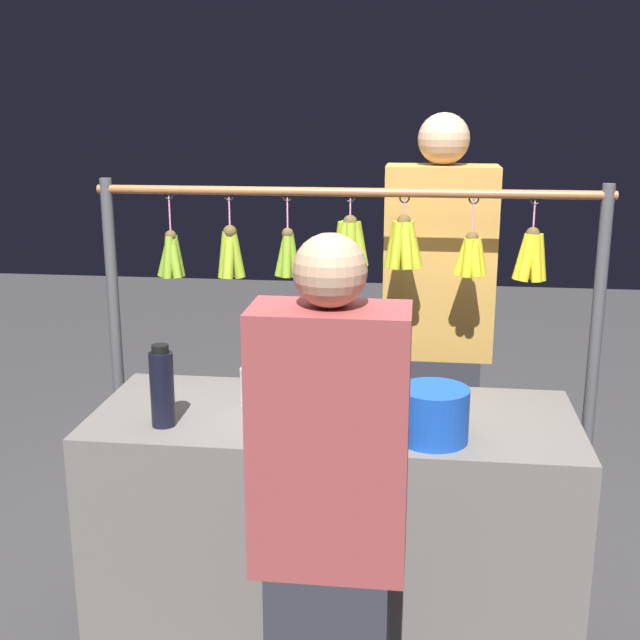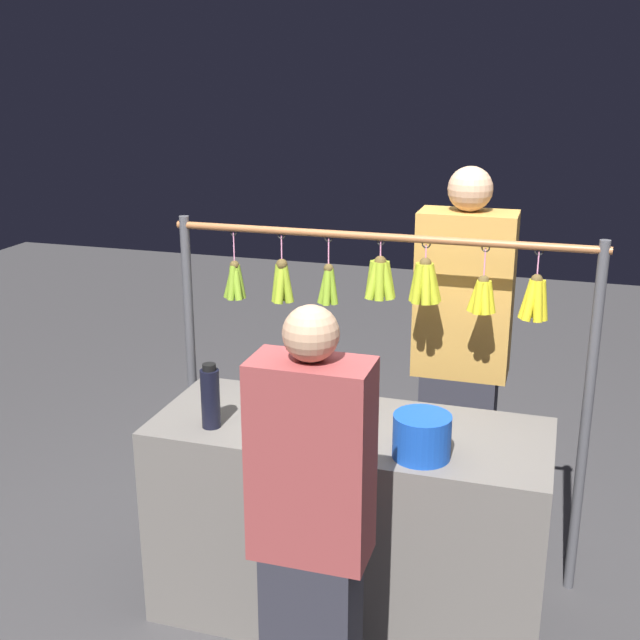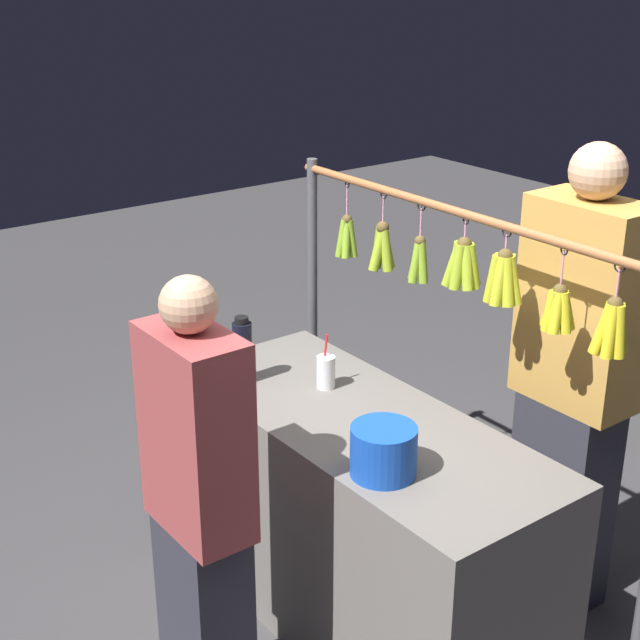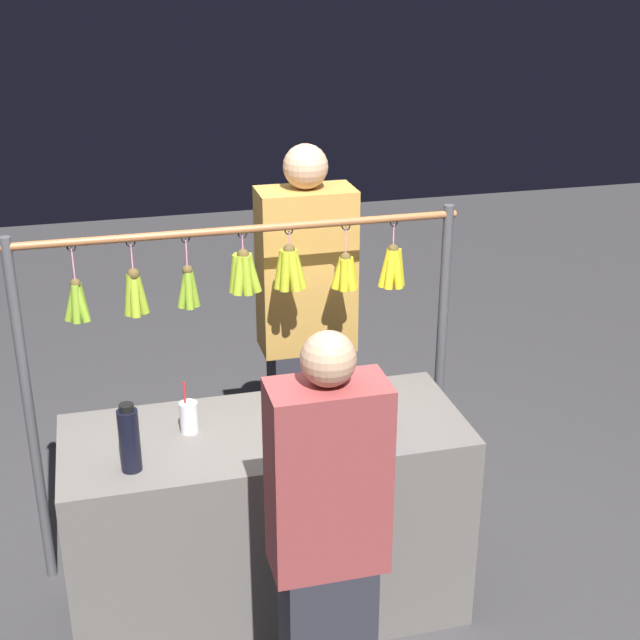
# 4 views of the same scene
# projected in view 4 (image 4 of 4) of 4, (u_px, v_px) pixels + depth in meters

# --- Properties ---
(ground_plane) EXTENTS (12.00, 12.00, 0.00)m
(ground_plane) POSITION_uv_depth(u_px,v_px,m) (270.00, 606.00, 3.79)
(ground_plane) COLOR #3C3B3C
(market_counter) EXTENTS (1.56, 0.63, 0.85)m
(market_counter) POSITION_uv_depth(u_px,v_px,m) (268.00, 521.00, 3.63)
(market_counter) COLOR #66605B
(market_counter) RESTS_ON ground
(display_rack) EXTENTS (1.85, 0.14, 1.56)m
(display_rack) POSITION_uv_depth(u_px,v_px,m) (251.00, 314.00, 3.75)
(display_rack) COLOR #4C4C51
(display_rack) RESTS_ON ground
(water_bottle) EXTENTS (0.07, 0.07, 0.26)m
(water_bottle) POSITION_uv_depth(u_px,v_px,m) (129.00, 439.00, 3.15)
(water_bottle) COLOR black
(water_bottle) RESTS_ON market_counter
(blue_bucket) EXTENTS (0.21, 0.21, 0.16)m
(blue_bucket) POSITION_uv_depth(u_px,v_px,m) (357.00, 422.00, 3.34)
(blue_bucket) COLOR blue
(blue_bucket) RESTS_ON market_counter
(drink_cup) EXTENTS (0.07, 0.07, 0.21)m
(drink_cup) POSITION_uv_depth(u_px,v_px,m) (189.00, 417.00, 3.42)
(drink_cup) COLOR silver
(drink_cup) RESTS_ON market_counter
(vendor_person) EXTENTS (0.43, 0.23, 1.79)m
(vendor_person) POSITION_uv_depth(u_px,v_px,m) (307.00, 339.00, 4.16)
(vendor_person) COLOR #2D2D38
(vendor_person) RESTS_ON ground
(customer_person) EXTENTS (0.37, 0.20, 1.55)m
(customer_person) POSITION_uv_depth(u_px,v_px,m) (327.00, 555.00, 2.89)
(customer_person) COLOR #2D2D38
(customer_person) RESTS_ON ground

